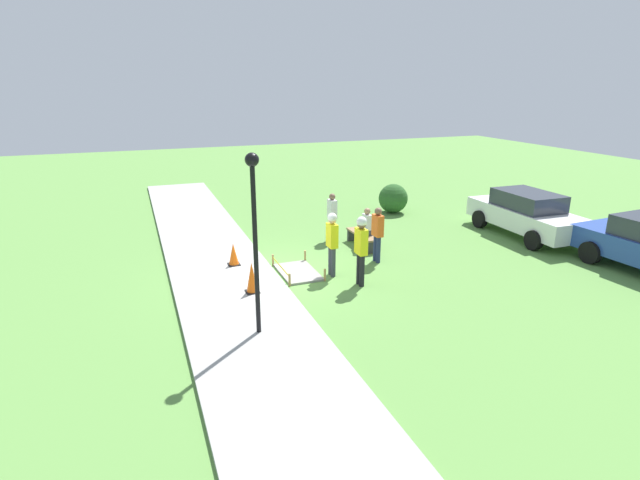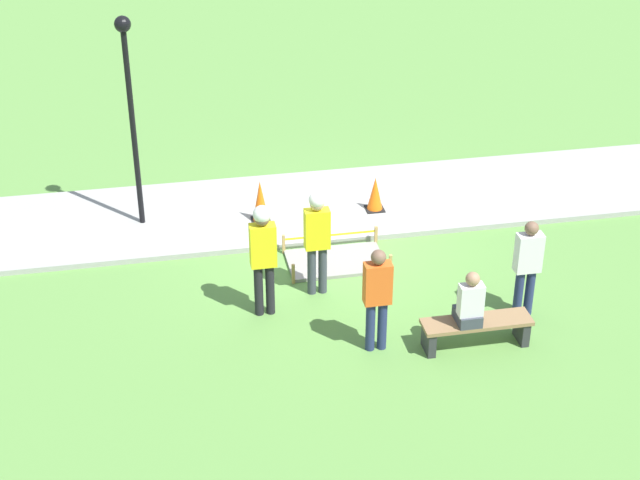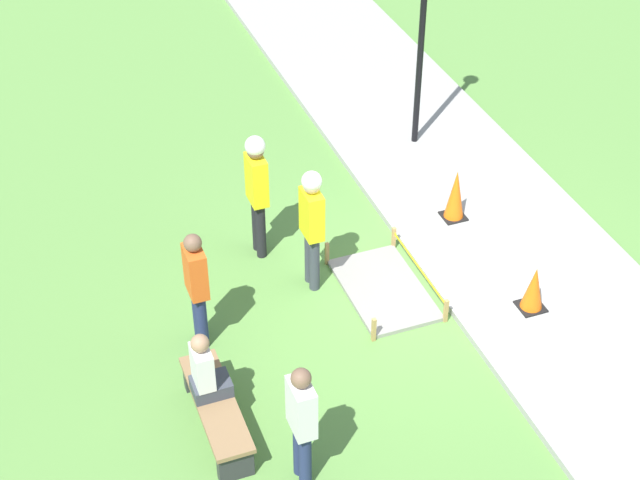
{
  "view_description": "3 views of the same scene",
  "coord_description": "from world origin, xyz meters",
  "px_view_note": "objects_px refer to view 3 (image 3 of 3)",
  "views": [
    {
      "loc": [
        12.82,
        -3.49,
        5.23
      ],
      "look_at": [
        0.35,
        1.23,
        0.99
      ],
      "focal_mm": 28.0,
      "sensor_mm": 36.0,
      "label": 1
    },
    {
      "loc": [
        3.15,
        14.76,
        8.61
      ],
      "look_at": [
        0.59,
        1.52,
        0.99
      ],
      "focal_mm": 55.0,
      "sensor_mm": 36.0,
      "label": 2
    },
    {
      "loc": [
        -8.96,
        4.98,
        8.62
      ],
      "look_at": [
        0.39,
        1.46,
        0.92
      ],
      "focal_mm": 55.0,
      "sensor_mm": 36.0,
      "label": 3
    }
  ],
  "objects_px": {
    "park_bench": "(216,409)",
    "traffic_cone_near_patch": "(534,288)",
    "person_seated_on_bench": "(205,371)",
    "traffic_cone_far_patch": "(455,195)",
    "worker_supervisor": "(312,219)",
    "bystander_in_orange_shirt": "(197,283)",
    "bystander_in_gray_shirt": "(302,420)",
    "worker_assistant": "(257,184)"
  },
  "relations": [
    {
      "from": "traffic_cone_near_patch",
      "to": "traffic_cone_far_patch",
      "type": "height_order",
      "value": "traffic_cone_far_patch"
    },
    {
      "from": "park_bench",
      "to": "worker_supervisor",
      "type": "xyz_separation_m",
      "value": [
        2.04,
        -1.91,
        0.78
      ]
    },
    {
      "from": "traffic_cone_near_patch",
      "to": "person_seated_on_bench",
      "type": "height_order",
      "value": "person_seated_on_bench"
    },
    {
      "from": "traffic_cone_far_patch",
      "to": "park_bench",
      "type": "bearing_deg",
      "value": 121.21
    },
    {
      "from": "traffic_cone_far_patch",
      "to": "worker_assistant",
      "type": "distance_m",
      "value": 2.97
    },
    {
      "from": "person_seated_on_bench",
      "to": "bystander_in_gray_shirt",
      "type": "height_order",
      "value": "bystander_in_gray_shirt"
    },
    {
      "from": "traffic_cone_far_patch",
      "to": "bystander_in_gray_shirt",
      "type": "xyz_separation_m",
      "value": [
        -3.63,
        3.67,
        0.43
      ]
    },
    {
      "from": "traffic_cone_far_patch",
      "to": "worker_assistant",
      "type": "xyz_separation_m",
      "value": [
        0.34,
        2.88,
        0.66
      ]
    },
    {
      "from": "traffic_cone_near_patch",
      "to": "bystander_in_gray_shirt",
      "type": "bearing_deg",
      "value": 111.78
    },
    {
      "from": "park_bench",
      "to": "person_seated_on_bench",
      "type": "bearing_deg",
      "value": 17.87
    },
    {
      "from": "traffic_cone_near_patch",
      "to": "worker_assistant",
      "type": "height_order",
      "value": "worker_assistant"
    },
    {
      "from": "worker_supervisor",
      "to": "bystander_in_gray_shirt",
      "type": "bearing_deg",
      "value": 157.9
    },
    {
      "from": "traffic_cone_far_patch",
      "to": "person_seated_on_bench",
      "type": "xyz_separation_m",
      "value": [
        -2.48,
        4.39,
        0.31
      ]
    },
    {
      "from": "traffic_cone_near_patch",
      "to": "worker_assistant",
      "type": "bearing_deg",
      "value": 49.55
    },
    {
      "from": "worker_assistant",
      "to": "bystander_in_gray_shirt",
      "type": "xyz_separation_m",
      "value": [
        -3.97,
        0.79,
        -0.23
      ]
    },
    {
      "from": "traffic_cone_near_patch",
      "to": "park_bench",
      "type": "distance_m",
      "value": 4.41
    },
    {
      "from": "worker_supervisor",
      "to": "worker_assistant",
      "type": "height_order",
      "value": "worker_assistant"
    },
    {
      "from": "traffic_cone_far_patch",
      "to": "park_bench",
      "type": "xyz_separation_m",
      "value": [
        -2.63,
        4.34,
        -0.18
      ]
    },
    {
      "from": "person_seated_on_bench",
      "to": "worker_supervisor",
      "type": "height_order",
      "value": "worker_supervisor"
    },
    {
      "from": "bystander_in_orange_shirt",
      "to": "traffic_cone_near_patch",
      "type": "bearing_deg",
      "value": -103.51
    },
    {
      "from": "worker_supervisor",
      "to": "park_bench",
      "type": "bearing_deg",
      "value": 136.9
    },
    {
      "from": "traffic_cone_near_patch",
      "to": "bystander_in_orange_shirt",
      "type": "relative_size",
      "value": 0.39
    },
    {
      "from": "worker_supervisor",
      "to": "bystander_in_orange_shirt",
      "type": "distance_m",
      "value": 1.8
    },
    {
      "from": "park_bench",
      "to": "worker_assistant",
      "type": "height_order",
      "value": "worker_assistant"
    },
    {
      "from": "traffic_cone_near_patch",
      "to": "person_seated_on_bench",
      "type": "bearing_deg",
      "value": 94.16
    },
    {
      "from": "bystander_in_gray_shirt",
      "to": "park_bench",
      "type": "bearing_deg",
      "value": 33.97
    },
    {
      "from": "traffic_cone_far_patch",
      "to": "worker_supervisor",
      "type": "distance_m",
      "value": 2.57
    },
    {
      "from": "worker_supervisor",
      "to": "bystander_in_orange_shirt",
      "type": "bearing_deg",
      "value": 108.38
    },
    {
      "from": "park_bench",
      "to": "traffic_cone_near_patch",
      "type": "bearing_deg",
      "value": -83.77
    },
    {
      "from": "person_seated_on_bench",
      "to": "bystander_in_gray_shirt",
      "type": "relative_size",
      "value": 0.54
    },
    {
      "from": "worker_assistant",
      "to": "bystander_in_gray_shirt",
      "type": "height_order",
      "value": "worker_assistant"
    },
    {
      "from": "traffic_cone_near_patch",
      "to": "park_bench",
      "type": "relative_size",
      "value": 0.4
    },
    {
      "from": "bystander_in_gray_shirt",
      "to": "traffic_cone_near_patch",
      "type": "bearing_deg",
      "value": -68.22
    },
    {
      "from": "worker_supervisor",
      "to": "traffic_cone_near_patch",
      "type": "bearing_deg",
      "value": -122.38
    },
    {
      "from": "bystander_in_orange_shirt",
      "to": "bystander_in_gray_shirt",
      "type": "bearing_deg",
      "value": -169.48
    },
    {
      "from": "bystander_in_orange_shirt",
      "to": "bystander_in_gray_shirt",
      "type": "distance_m",
      "value": 2.53
    },
    {
      "from": "traffic_cone_far_patch",
      "to": "bystander_in_gray_shirt",
      "type": "distance_m",
      "value": 5.18
    },
    {
      "from": "traffic_cone_far_patch",
      "to": "park_bench",
      "type": "relative_size",
      "value": 0.49
    },
    {
      "from": "bystander_in_gray_shirt",
      "to": "traffic_cone_far_patch",
      "type": "bearing_deg",
      "value": -45.25
    },
    {
      "from": "worker_assistant",
      "to": "bystander_in_gray_shirt",
      "type": "relative_size",
      "value": 1.16
    },
    {
      "from": "park_bench",
      "to": "worker_assistant",
      "type": "relative_size",
      "value": 0.87
    },
    {
      "from": "traffic_cone_far_patch",
      "to": "person_seated_on_bench",
      "type": "relative_size",
      "value": 0.9
    }
  ]
}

